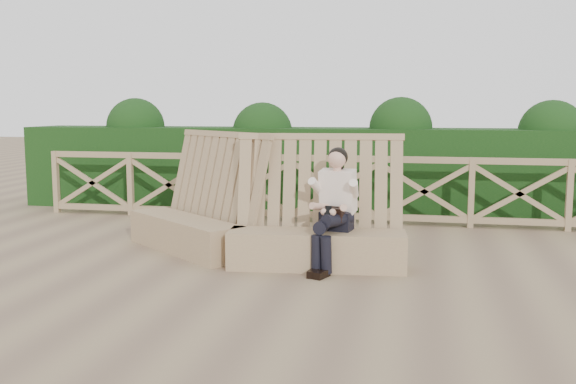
# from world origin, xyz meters

# --- Properties ---
(ground) EXTENTS (60.00, 60.00, 0.00)m
(ground) POSITION_xyz_m (0.00, 0.00, 0.00)
(ground) COLOR brown
(ground) RESTS_ON ground
(bench) EXTENTS (3.83, 1.92, 1.57)m
(bench) POSITION_xyz_m (-0.68, 0.82, 0.39)
(bench) COLOR #8E6E51
(bench) RESTS_ON ground
(woman) EXTENTS (0.48, 0.89, 1.41)m
(woman) POSITION_xyz_m (0.40, 0.52, 0.75)
(woman) COLOR black
(woman) RESTS_ON ground
(guardrail) EXTENTS (10.10, 0.09, 1.10)m
(guardrail) POSITION_xyz_m (0.00, 3.50, 0.55)
(guardrail) COLOR #886F4F
(guardrail) RESTS_ON ground
(hedge) EXTENTS (12.00, 1.20, 1.50)m
(hedge) POSITION_xyz_m (0.00, 4.70, 0.75)
(hedge) COLOR black
(hedge) RESTS_ON ground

